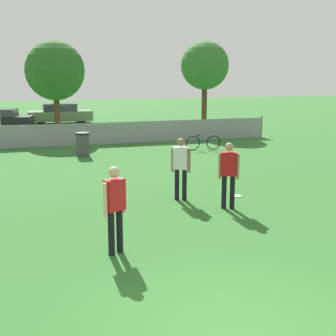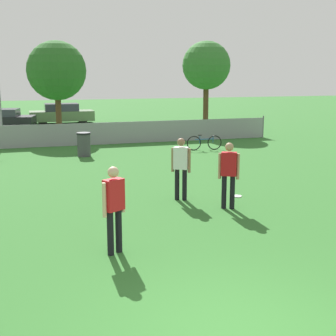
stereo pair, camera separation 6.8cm
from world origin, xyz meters
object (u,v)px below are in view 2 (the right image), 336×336
object	(u,v)px
frisbee_disc	(237,196)
tree_near_pole	(57,71)
tree_far_right	(206,66)
parked_car_dark	(1,119)
bicycle_sideline	(204,143)
player_receiver_white	(181,165)
player_defender_red	(114,204)
parked_car_olive	(62,114)
trash_bin	(84,144)
player_thrower_red	(229,171)

from	to	relation	value
frisbee_disc	tree_near_pole	bearing A→B (deg)	104.76
tree_far_right	parked_car_dark	xyz separation A→B (m)	(-11.97, 5.21, -3.30)
tree_near_pole	bicycle_sideline	xyz separation A→B (m)	(6.07, -6.66, -3.29)
player_receiver_white	player_defender_red	bearing A→B (deg)	-94.07
bicycle_sideline	parked_car_olive	world-z (taller)	parked_car_olive
player_defender_red	trash_bin	xyz separation A→B (m)	(0.83, 11.38, -0.50)
player_receiver_white	parked_car_olive	world-z (taller)	player_receiver_white
frisbee_disc	parked_car_dark	bearing A→B (deg)	109.81
tree_far_right	trash_bin	size ratio (longest dim) A/B	5.30
tree_near_pole	frisbee_disc	xyz separation A→B (m)	(3.89, -14.77, -3.62)
tree_near_pole	parked_car_dark	bearing A→B (deg)	122.71
tree_near_pole	trash_bin	distance (m)	7.36
player_thrower_red	trash_bin	xyz separation A→B (m)	(-2.60, 9.16, -0.50)
player_defender_red	bicycle_sideline	world-z (taller)	player_defender_red
trash_bin	tree_far_right	bearing A→B (deg)	38.43
tree_far_right	frisbee_disc	size ratio (longest dim) A/B	19.59
trash_bin	parked_car_olive	distance (m)	14.03
tree_far_right	parked_car_olive	xyz separation A→B (m)	(-7.98, 7.53, -3.25)
parked_car_dark	player_thrower_red	bearing A→B (deg)	-61.44
tree_near_pole	player_thrower_red	size ratio (longest dim) A/B	3.01
player_receiver_white	trash_bin	world-z (taller)	player_receiver_white
tree_far_right	player_receiver_white	size ratio (longest dim) A/B	3.09
player_defender_red	parked_car_dark	world-z (taller)	player_defender_red
bicycle_sideline	parked_car_dark	world-z (taller)	parked_car_dark
player_thrower_red	parked_car_dark	world-z (taller)	player_thrower_red
tree_near_pole	tree_far_right	xyz separation A→B (m)	(8.72, -0.15, 0.31)
tree_far_right	parked_car_dark	size ratio (longest dim) A/B	1.23
bicycle_sideline	player_defender_red	bearing A→B (deg)	-113.24
player_receiver_white	parked_car_olive	distance (m)	22.06
player_thrower_red	player_defender_red	xyz separation A→B (m)	(-3.43, -2.22, 0.00)
tree_near_pole	player_defender_red	distance (m)	18.21
tree_near_pole	player_receiver_white	world-z (taller)	tree_near_pole
parked_car_olive	player_receiver_white	bearing A→B (deg)	-86.28
tree_far_right	bicycle_sideline	bearing A→B (deg)	-112.08
tree_far_right	trash_bin	xyz separation A→B (m)	(-8.19, -6.49, -3.43)
trash_bin	parked_car_olive	xyz separation A→B (m)	(0.20, 14.02, 0.18)
player_defender_red	tree_near_pole	bearing A→B (deg)	58.68
tree_near_pole	tree_far_right	bearing A→B (deg)	-0.96
frisbee_disc	parked_car_dark	world-z (taller)	parked_car_dark
tree_near_pole	parked_car_olive	size ratio (longest dim) A/B	1.19
player_receiver_white	parked_car_olive	size ratio (longest dim) A/B	0.39
parked_car_olive	parked_car_dark	bearing A→B (deg)	-149.95
trash_bin	parked_car_olive	size ratio (longest dim) A/B	0.23
player_defender_red	parked_car_olive	world-z (taller)	player_defender_red
tree_near_pole	player_receiver_white	bearing A→B (deg)	-81.37
player_defender_red	bicycle_sideline	bearing A→B (deg)	30.34
frisbee_disc	player_defender_red	bearing A→B (deg)	-142.20
player_receiver_white	trash_bin	size ratio (longest dim) A/B	1.72
tree_far_right	player_thrower_red	bearing A→B (deg)	-109.63
player_receiver_white	parked_car_dark	xyz separation A→B (m)	(-5.47, 19.69, -0.38)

